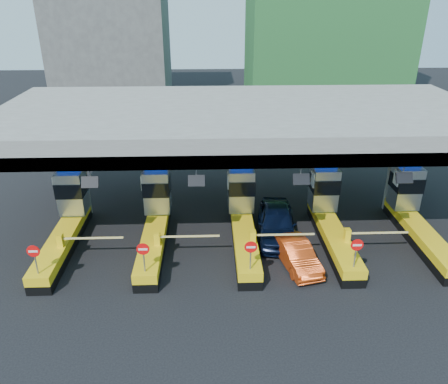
{
  "coord_description": "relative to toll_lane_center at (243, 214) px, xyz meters",
  "views": [
    {
      "loc": [
        -1.87,
        -21.9,
        13.11
      ],
      "look_at": [
        -1.09,
        0.0,
        2.95
      ],
      "focal_mm": 35.0,
      "sensor_mm": 36.0,
      "label": 1
    }
  ],
  "objects": [
    {
      "name": "red_car",
      "position": [
        2.55,
        -3.14,
        -0.72
      ],
      "size": [
        2.3,
        4.3,
        1.35
      ],
      "primitive_type": "imported",
      "rotation": [
        0.0,
        0.0,
        0.23
      ],
      "color": "#B5370D",
      "rests_on": "ground"
    },
    {
      "name": "bg_building_concrete",
      "position": [
        -14.0,
        35.72,
        7.6
      ],
      "size": [
        14.0,
        10.0,
        18.0
      ],
      "primitive_type": "cube",
      "color": "#4C4C49",
      "rests_on": "ground"
    },
    {
      "name": "van",
      "position": [
        1.96,
        -0.2,
        -0.49
      ],
      "size": [
        2.63,
        5.51,
        1.82
      ],
      "primitive_type": "imported",
      "rotation": [
        0.0,
        0.0,
        -0.09
      ],
      "color": "black",
      "rests_on": "ground"
    },
    {
      "name": "toll_canopy",
      "position": [
        -0.0,
        2.59,
        4.74
      ],
      "size": [
        28.0,
        12.09,
        7.0
      ],
      "color": "slate",
      "rests_on": "ground"
    },
    {
      "name": "toll_lane_right",
      "position": [
        5.0,
        0.0,
        0.0
      ],
      "size": [
        4.43,
        8.0,
        4.16
      ],
      "color": "black",
      "rests_on": "ground"
    },
    {
      "name": "toll_lane_far_left",
      "position": [
        -10.0,
        0.0,
        0.0
      ],
      "size": [
        4.43,
        8.0,
        4.16
      ],
      "color": "black",
      "rests_on": "ground"
    },
    {
      "name": "toll_lane_far_right",
      "position": [
        10.0,
        0.0,
        0.0
      ],
      "size": [
        4.43,
        8.0,
        4.16
      ],
      "color": "black",
      "rests_on": "ground"
    },
    {
      "name": "toll_lane_left",
      "position": [
        -5.0,
        0.0,
        0.0
      ],
      "size": [
        4.43,
        8.0,
        4.16
      ],
      "color": "black",
      "rests_on": "ground"
    },
    {
      "name": "toll_lane_center",
      "position": [
        0.0,
        0.0,
        0.0
      ],
      "size": [
        4.43,
        8.0,
        4.16
      ],
      "color": "black",
      "rests_on": "ground"
    },
    {
      "name": "ground",
      "position": [
        -0.0,
        -0.28,
        -1.4
      ],
      "size": [
        120.0,
        120.0,
        0.0
      ],
      "primitive_type": "plane",
      "color": "black",
      "rests_on": "ground"
    }
  ]
}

